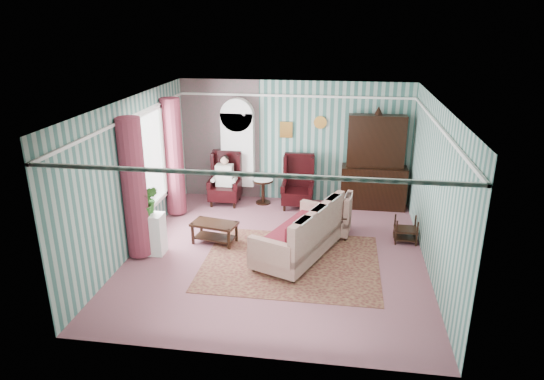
# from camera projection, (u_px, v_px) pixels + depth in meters

# --- Properties ---
(floor) EXTENTS (6.00, 6.00, 0.00)m
(floor) POSITION_uv_depth(u_px,v_px,m) (277.00, 254.00, 9.26)
(floor) COLOR #8E5361
(floor) RESTS_ON ground
(room_shell) EXTENTS (5.53, 6.02, 2.91)m
(room_shell) POSITION_uv_depth(u_px,v_px,m) (245.00, 149.00, 8.83)
(room_shell) COLOR #3D6F65
(room_shell) RESTS_ON ground
(bookcase) EXTENTS (0.80, 0.28, 2.24)m
(bookcase) POSITION_uv_depth(u_px,v_px,m) (238.00, 155.00, 11.71)
(bookcase) COLOR white
(bookcase) RESTS_ON floor
(dresser_hutch) EXTENTS (1.50, 0.56, 2.36)m
(dresser_hutch) POSITION_uv_depth(u_px,v_px,m) (375.00, 159.00, 11.13)
(dresser_hutch) COLOR black
(dresser_hutch) RESTS_ON floor
(wingback_left) EXTENTS (0.76, 0.80, 1.25)m
(wingback_left) POSITION_uv_depth(u_px,v_px,m) (225.00, 179.00, 11.55)
(wingback_left) COLOR black
(wingback_left) RESTS_ON floor
(wingback_right) EXTENTS (0.76, 0.80, 1.25)m
(wingback_right) POSITION_uv_depth(u_px,v_px,m) (298.00, 182.00, 11.31)
(wingback_right) COLOR black
(wingback_right) RESTS_ON floor
(seated_woman) EXTENTS (0.44, 0.40, 1.18)m
(seated_woman) POSITION_uv_depth(u_px,v_px,m) (225.00, 180.00, 11.56)
(seated_woman) COLOR white
(seated_woman) RESTS_ON floor
(round_side_table) EXTENTS (0.50, 0.50, 0.60)m
(round_side_table) POSITION_uv_depth(u_px,v_px,m) (263.00, 191.00, 11.68)
(round_side_table) COLOR black
(round_side_table) RESTS_ON floor
(nest_table) EXTENTS (0.45, 0.38, 0.54)m
(nest_table) POSITION_uv_depth(u_px,v_px,m) (406.00, 229.00, 9.67)
(nest_table) COLOR black
(nest_table) RESTS_ON floor
(plant_stand) EXTENTS (0.55, 0.35, 0.80)m
(plant_stand) POSITION_uv_depth(u_px,v_px,m) (150.00, 234.00, 9.18)
(plant_stand) COLOR white
(plant_stand) RESTS_ON floor
(rug) EXTENTS (3.20, 2.60, 0.01)m
(rug) POSITION_uv_depth(u_px,v_px,m) (291.00, 262.00, 8.94)
(rug) COLOR #541C1F
(rug) RESTS_ON floor
(sofa) EXTENTS (1.79, 2.39, 0.96)m
(sofa) POSITION_uv_depth(u_px,v_px,m) (298.00, 232.00, 9.04)
(sofa) COLOR #BDAD92
(sofa) RESTS_ON floor
(floral_armchair) EXTENTS (0.91, 0.82, 0.99)m
(floral_armchair) POSITION_uv_depth(u_px,v_px,m) (334.00, 212.00, 9.93)
(floral_armchair) COLOR beige
(floral_armchair) RESTS_ON floor
(coffee_table) EXTENTS (0.96, 0.63, 0.43)m
(coffee_table) POSITION_uv_depth(u_px,v_px,m) (215.00, 233.00, 9.65)
(coffee_table) COLOR black
(coffee_table) RESTS_ON floor
(potted_plant_a) EXTENTS (0.50, 0.46, 0.47)m
(potted_plant_a) POSITION_uv_depth(u_px,v_px,m) (145.00, 204.00, 8.90)
(potted_plant_a) COLOR #1A4E18
(potted_plant_a) RESTS_ON plant_stand
(potted_plant_b) EXTENTS (0.31, 0.26, 0.53)m
(potted_plant_b) POSITION_uv_depth(u_px,v_px,m) (150.00, 199.00, 9.03)
(potted_plant_b) COLOR #1B581F
(potted_plant_b) RESTS_ON plant_stand
(potted_plant_c) EXTENTS (0.26, 0.26, 0.36)m
(potted_plant_c) POSITION_uv_depth(u_px,v_px,m) (148.00, 204.00, 9.04)
(potted_plant_c) COLOR #21571B
(potted_plant_c) RESTS_ON plant_stand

